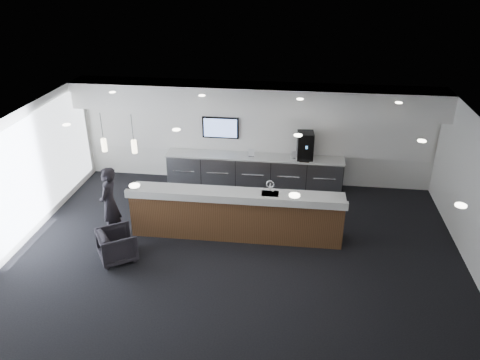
# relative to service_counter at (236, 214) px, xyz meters

# --- Properties ---
(ground) EXTENTS (10.00, 10.00, 0.00)m
(ground) POSITION_rel_service_counter_xyz_m (0.14, -0.94, -0.58)
(ground) COLOR black
(ground) RESTS_ON ground
(ceiling) EXTENTS (10.00, 8.00, 0.02)m
(ceiling) POSITION_rel_service_counter_xyz_m (0.14, -0.94, 2.42)
(ceiling) COLOR black
(ceiling) RESTS_ON back_wall
(back_wall) EXTENTS (10.00, 0.02, 3.00)m
(back_wall) POSITION_rel_service_counter_xyz_m (0.14, 3.06, 0.92)
(back_wall) COLOR white
(back_wall) RESTS_ON ground
(left_wall) EXTENTS (0.02, 8.00, 3.00)m
(left_wall) POSITION_rel_service_counter_xyz_m (-4.86, -0.94, 0.92)
(left_wall) COLOR white
(left_wall) RESTS_ON ground
(soffit_bulkhead) EXTENTS (10.00, 0.90, 0.70)m
(soffit_bulkhead) POSITION_rel_service_counter_xyz_m (0.14, 2.61, 2.07)
(soffit_bulkhead) COLOR white
(soffit_bulkhead) RESTS_ON back_wall
(alcove_panel) EXTENTS (9.80, 0.06, 1.40)m
(alcove_panel) POSITION_rel_service_counter_xyz_m (0.14, 3.03, 1.02)
(alcove_panel) COLOR white
(alcove_panel) RESTS_ON back_wall
(window_blinds_wall) EXTENTS (0.04, 7.36, 2.55)m
(window_blinds_wall) POSITION_rel_service_counter_xyz_m (-4.82, -0.94, 0.92)
(window_blinds_wall) COLOR white
(window_blinds_wall) RESTS_ON left_wall
(back_credenza) EXTENTS (5.06, 0.66, 0.95)m
(back_credenza) POSITION_rel_service_counter_xyz_m (0.14, 2.70, -0.10)
(back_credenza) COLOR gray
(back_credenza) RESTS_ON ground
(wall_tv) EXTENTS (1.05, 0.08, 0.62)m
(wall_tv) POSITION_rel_service_counter_xyz_m (-0.86, 2.97, 1.07)
(wall_tv) COLOR black
(wall_tv) RESTS_ON back_wall
(pendant_left) EXTENTS (0.12, 0.12, 0.30)m
(pendant_left) POSITION_rel_service_counter_xyz_m (-2.26, -0.14, 1.67)
(pendant_left) COLOR beige
(pendant_left) RESTS_ON ceiling
(pendant_right) EXTENTS (0.12, 0.12, 0.30)m
(pendant_right) POSITION_rel_service_counter_xyz_m (-2.96, -0.14, 1.67)
(pendant_right) COLOR beige
(pendant_right) RESTS_ON ceiling
(ceiling_can_lights) EXTENTS (7.00, 5.00, 0.02)m
(ceiling_can_lights) POSITION_rel_service_counter_xyz_m (0.14, -0.94, 2.39)
(ceiling_can_lights) COLOR silver
(ceiling_can_lights) RESTS_ON ceiling
(service_counter) EXTENTS (5.03, 0.89, 1.49)m
(service_counter) POSITION_rel_service_counter_xyz_m (0.00, 0.00, 0.00)
(service_counter) COLOR #4A2F18
(service_counter) RESTS_ON ground
(coffee_machine) EXTENTS (0.47, 0.59, 0.76)m
(coffee_machine) POSITION_rel_service_counter_xyz_m (1.55, 2.71, 0.75)
(coffee_machine) COLOR black
(coffee_machine) RESTS_ON back_credenza
(info_sign_left) EXTENTS (0.17, 0.03, 0.24)m
(info_sign_left) POSITION_rel_service_counter_xyz_m (0.07, 2.64, 0.49)
(info_sign_left) COLOR white
(info_sign_left) RESTS_ON back_credenza
(info_sign_right) EXTENTS (0.17, 0.06, 0.23)m
(info_sign_right) POSITION_rel_service_counter_xyz_m (1.26, 2.64, 0.49)
(info_sign_right) COLOR white
(info_sign_right) RESTS_ON back_credenza
(armchair) EXTENTS (1.07, 1.07, 0.71)m
(armchair) POSITION_rel_service_counter_xyz_m (-2.46, -1.30, -0.22)
(armchair) COLOR black
(armchair) RESTS_ON ground
(lounge_guest) EXTENTS (0.45, 0.67, 1.79)m
(lounge_guest) POSITION_rel_service_counter_xyz_m (-2.91, -0.44, 0.32)
(lounge_guest) COLOR black
(lounge_guest) RESTS_ON ground
(cup_0) EXTENTS (0.11, 0.11, 0.10)m
(cup_0) POSITION_rel_service_counter_xyz_m (1.63, 2.58, 0.42)
(cup_0) COLOR white
(cup_0) RESTS_ON back_credenza
(cup_1) EXTENTS (0.15, 0.15, 0.10)m
(cup_1) POSITION_rel_service_counter_xyz_m (1.49, 2.58, 0.42)
(cup_1) COLOR white
(cup_1) RESTS_ON back_credenza
(cup_2) EXTENTS (0.13, 0.13, 0.10)m
(cup_2) POSITION_rel_service_counter_xyz_m (1.35, 2.58, 0.42)
(cup_2) COLOR white
(cup_2) RESTS_ON back_credenza
(cup_3) EXTENTS (0.14, 0.14, 0.10)m
(cup_3) POSITION_rel_service_counter_xyz_m (1.21, 2.58, 0.42)
(cup_3) COLOR white
(cup_3) RESTS_ON back_credenza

